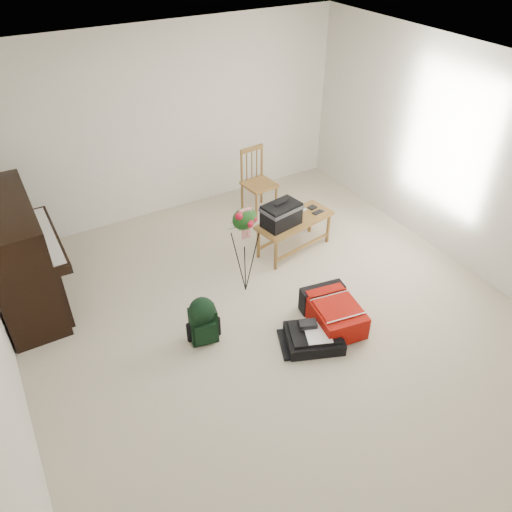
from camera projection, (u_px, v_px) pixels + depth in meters
floor at (275, 320)px, 5.35m from camera, size 5.00×5.50×0.01m
ceiling at (282, 85)px, 3.87m from camera, size 5.00×5.50×0.01m
wall_back at (167, 124)px, 6.53m from camera, size 5.00×0.04×2.50m
wall_right at (467, 162)px, 5.61m from camera, size 0.04×5.50×2.50m
piano at (19, 258)px, 5.24m from camera, size 0.71×1.50×1.25m
bench at (284, 215)px, 6.02m from camera, size 1.06×0.58×0.78m
dining_chair at (258, 182)px, 6.91m from camera, size 0.44×0.44×0.92m
red_suitcase at (330, 310)px, 5.24m from camera, size 0.57×0.76×0.30m
black_duffel at (314, 337)px, 5.03m from camera, size 0.68×0.62×0.23m
green_backpack at (203, 319)px, 4.94m from camera, size 0.30×0.27×0.54m
flower_stand at (245, 251)px, 5.43m from camera, size 0.35×0.35×1.12m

